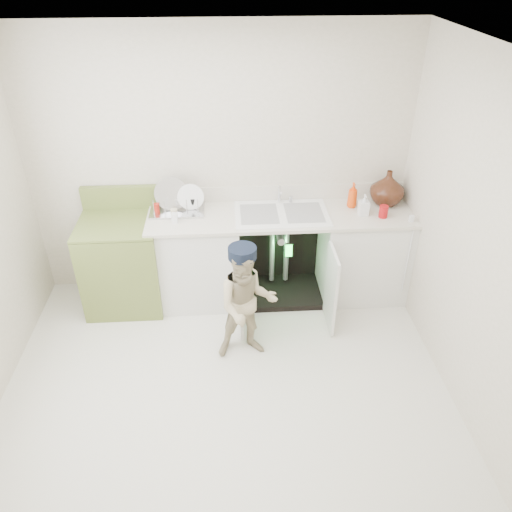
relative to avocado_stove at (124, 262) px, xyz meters
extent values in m
plane|color=beige|center=(0.93, -1.18, -0.45)|extent=(3.50, 3.50, 0.00)
cube|color=beige|center=(0.93, 0.32, 0.80)|extent=(3.50, 2.50, 0.02)
cube|color=beige|center=(0.93, -2.68, 0.80)|extent=(3.50, 2.50, 0.02)
cube|color=beige|center=(2.68, -1.18, 0.80)|extent=(2.50, 3.00, 0.02)
plane|color=white|center=(0.93, -1.18, 2.05)|extent=(3.50, 3.50, 0.00)
cube|color=white|center=(0.68, 0.02, -0.02)|extent=(0.80, 0.60, 0.86)
cube|color=white|center=(2.28, 0.02, -0.02)|extent=(0.80, 0.60, 0.86)
cube|color=black|center=(1.48, 0.29, -0.02)|extent=(0.80, 0.06, 0.86)
cube|color=black|center=(1.48, 0.02, -0.42)|extent=(0.80, 0.60, 0.06)
cylinder|color=gray|center=(1.41, 0.12, 0.00)|extent=(0.05, 0.05, 0.70)
cylinder|color=gray|center=(1.55, 0.12, 0.00)|extent=(0.05, 0.05, 0.70)
cylinder|color=gray|center=(1.48, 0.07, 0.17)|extent=(0.07, 0.18, 0.07)
cube|color=white|center=(1.08, -0.48, -0.05)|extent=(0.03, 0.40, 0.76)
cube|color=white|center=(1.88, -0.48, -0.05)|extent=(0.02, 0.40, 0.76)
cube|color=beige|center=(1.48, 0.02, 0.43)|extent=(2.44, 0.64, 0.03)
cube|color=beige|center=(1.48, 0.31, 0.52)|extent=(2.44, 0.02, 0.15)
cube|color=white|center=(1.48, 0.02, 0.44)|extent=(0.85, 0.55, 0.02)
cube|color=gray|center=(1.28, 0.02, 0.45)|extent=(0.34, 0.40, 0.01)
cube|color=gray|center=(1.69, 0.02, 0.45)|extent=(0.34, 0.40, 0.01)
cylinder|color=silver|center=(1.48, 0.24, 0.54)|extent=(0.03, 0.03, 0.17)
cylinder|color=silver|center=(1.48, 0.18, 0.61)|extent=(0.02, 0.14, 0.02)
cylinder|color=silver|center=(1.59, 0.24, 0.49)|extent=(0.04, 0.04, 0.06)
cylinder|color=white|center=(2.61, -0.29, 0.10)|extent=(0.01, 0.01, 0.70)
cube|color=white|center=(2.61, -0.20, 0.48)|extent=(0.04, 0.02, 0.06)
cube|color=silver|center=(0.53, 0.14, 0.46)|extent=(0.49, 0.33, 0.02)
cylinder|color=silver|center=(0.49, 0.16, 0.54)|extent=(0.31, 0.11, 0.30)
cylinder|color=white|center=(0.66, 0.14, 0.53)|extent=(0.24, 0.06, 0.24)
cylinder|color=silver|center=(0.33, 0.04, 0.54)|extent=(0.01, 0.01, 0.14)
cylinder|color=silver|center=(0.43, 0.04, 0.54)|extent=(0.01, 0.01, 0.14)
cylinder|color=silver|center=(0.53, 0.04, 0.54)|extent=(0.01, 0.01, 0.14)
cylinder|color=silver|center=(0.63, 0.04, 0.54)|extent=(0.01, 0.01, 0.14)
cylinder|color=silver|center=(0.73, 0.04, 0.54)|extent=(0.01, 0.01, 0.14)
imported|color=#441E13|center=(2.48, 0.16, 0.61)|extent=(0.32, 0.32, 0.33)
imported|color=#E5420C|center=(2.15, 0.12, 0.57)|extent=(0.09, 0.09, 0.24)
imported|color=silver|center=(2.22, -0.04, 0.54)|extent=(0.09, 0.09, 0.19)
cylinder|color=#A60E11|center=(2.39, -0.10, 0.50)|extent=(0.08, 0.08, 0.11)
cylinder|color=#AE1C0E|center=(0.35, 0.10, 0.50)|extent=(0.05, 0.05, 0.10)
cylinder|color=#C4B590|center=(0.51, 0.02, 0.49)|extent=(0.06, 0.06, 0.08)
cylinder|color=black|center=(0.68, 0.14, 0.51)|extent=(0.04, 0.04, 0.12)
cube|color=silver|center=(0.53, -0.08, 0.49)|extent=(0.05, 0.05, 0.09)
cube|color=olive|center=(0.00, -0.01, -0.03)|extent=(0.71, 0.65, 0.86)
cube|color=olive|center=(0.00, -0.01, 0.42)|extent=(0.71, 0.65, 0.02)
cube|color=olive|center=(0.00, 0.28, 0.53)|extent=(0.71, 0.06, 0.22)
cylinder|color=black|center=(-0.18, -0.17, 0.41)|extent=(0.16, 0.16, 0.02)
cylinder|color=silver|center=(-0.18, -0.17, 0.42)|extent=(0.19, 0.19, 0.01)
cylinder|color=black|center=(-0.18, 0.15, 0.41)|extent=(0.16, 0.16, 0.02)
cylinder|color=silver|center=(-0.18, 0.15, 0.42)|extent=(0.19, 0.19, 0.01)
cylinder|color=black|center=(0.18, -0.17, 0.41)|extent=(0.16, 0.16, 0.02)
cylinder|color=silver|center=(0.18, -0.17, 0.42)|extent=(0.19, 0.19, 0.01)
cylinder|color=black|center=(0.18, 0.15, 0.41)|extent=(0.16, 0.16, 0.02)
cylinder|color=silver|center=(0.18, 0.15, 0.42)|extent=(0.19, 0.19, 0.01)
imported|color=tan|center=(1.12, -0.80, 0.06)|extent=(0.54, 0.44, 1.03)
cylinder|color=black|center=(1.12, -0.80, 0.55)|extent=(0.24, 0.24, 0.09)
cube|color=black|center=(1.11, -0.70, 0.51)|extent=(0.18, 0.11, 0.01)
cube|color=black|center=(1.51, -0.32, 0.27)|extent=(0.07, 0.01, 0.14)
cube|color=#26F23F|center=(1.51, -0.33, 0.27)|extent=(0.06, 0.00, 0.12)
camera|label=1|loc=(0.99, -3.99, 2.57)|focal=35.00mm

